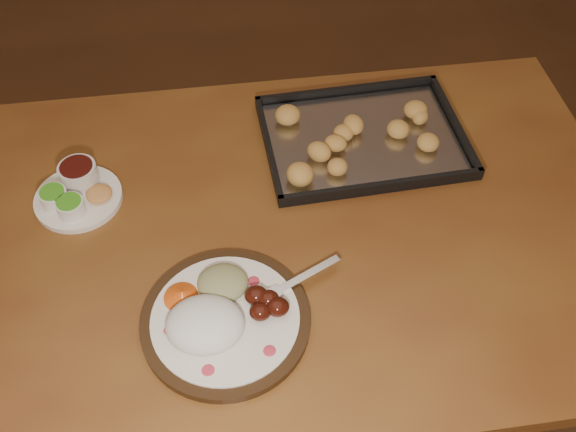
{
  "coord_description": "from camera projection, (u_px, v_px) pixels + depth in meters",
  "views": [
    {
      "loc": [
        0.18,
        -0.83,
        1.73
      ],
      "look_at": [
        0.2,
        -0.04,
        0.77
      ],
      "focal_mm": 40.0,
      "sensor_mm": 36.0,
      "label": 1
    }
  ],
  "objects": [
    {
      "name": "baking_tray",
      "position": [
        363.0,
        136.0,
        1.4
      ],
      "size": [
        0.48,
        0.38,
        0.05
      ],
      "rotation": [
        0.0,
        0.0,
        0.16
      ],
      "color": "black",
      "rests_on": "dining_table"
    },
    {
      "name": "dinner_plate",
      "position": [
        220.0,
        317.0,
        1.11
      ],
      "size": [
        0.36,
        0.3,
        0.07
      ],
      "rotation": [
        0.0,
        0.0,
        0.47
      ],
      "color": "black",
      "rests_on": "dining_table"
    },
    {
      "name": "ground",
      "position": [
        219.0,
        376.0,
        1.87
      ],
      "size": [
        4.0,
        4.0,
        0.0
      ],
      "primitive_type": "plane",
      "color": "#56341D",
      "rests_on": "ground"
    },
    {
      "name": "dining_table",
      "position": [
        260.0,
        258.0,
        1.33
      ],
      "size": [
        1.59,
        1.07,
        0.75
      ],
      "rotation": [
        0.0,
        0.0,
        0.12
      ],
      "color": "brown",
      "rests_on": "ground"
    },
    {
      "name": "condiment_saucer",
      "position": [
        76.0,
        192.0,
        1.29
      ],
      "size": [
        0.18,
        0.18,
        0.06
      ],
      "rotation": [
        0.0,
        0.0,
        -0.29
      ],
      "color": "white",
      "rests_on": "dining_table"
    }
  ]
}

